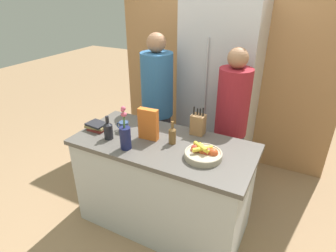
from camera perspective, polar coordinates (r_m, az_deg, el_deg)
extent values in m
plane|color=#A37F5B|center=(3.01, -0.87, -18.60)|extent=(14.00, 14.00, 0.00)
cube|color=silver|center=(2.72, -0.93, -12.10)|extent=(1.53, 0.72, 0.87)
cube|color=#56514C|center=(2.46, -1.01, -3.78)|extent=(1.60, 0.75, 0.04)
cube|color=#AD7A4C|center=(3.68, 10.93, 12.93)|extent=(2.80, 0.12, 2.60)
cube|color=#B7B7BC|center=(3.40, 10.37, 6.88)|extent=(0.84, 0.60, 2.03)
cylinder|color=#B7B7BC|center=(3.10, 7.59, 7.16)|extent=(0.02, 0.02, 1.12)
cylinder|color=tan|center=(2.25, 7.16, -5.93)|extent=(0.30, 0.30, 0.05)
torus|color=tan|center=(2.24, 7.19, -5.44)|extent=(0.30, 0.30, 0.02)
sphere|color=red|center=(2.24, 8.07, -5.23)|extent=(0.07, 0.07, 0.07)
sphere|color=#C64C23|center=(2.25, 7.01, -5.08)|extent=(0.07, 0.07, 0.07)
sphere|color=#C64C23|center=(2.24, 9.15, -5.45)|extent=(0.08, 0.08, 0.08)
sphere|color=red|center=(2.27, 5.59, -4.68)|extent=(0.08, 0.08, 0.08)
cylinder|color=yellow|center=(2.26, 7.33, -4.51)|extent=(0.13, 0.12, 0.03)
cylinder|color=yellow|center=(2.23, 7.01, -4.61)|extent=(0.14, 0.14, 0.03)
cylinder|color=yellow|center=(2.23, 6.59, -4.18)|extent=(0.14, 0.10, 0.03)
cube|color=olive|center=(2.57, 6.12, 0.31)|extent=(0.12, 0.10, 0.19)
cylinder|color=black|center=(2.53, 5.29, 3.04)|extent=(0.01, 0.01, 0.09)
cylinder|color=black|center=(2.53, 6.01, 2.87)|extent=(0.01, 0.01, 0.07)
cylinder|color=black|center=(2.52, 6.58, 2.79)|extent=(0.01, 0.01, 0.08)
cylinder|color=black|center=(2.50, 7.15, 2.77)|extent=(0.01, 0.01, 0.09)
cylinder|color=#191E4C|center=(2.35, -8.65, -2.45)|extent=(0.09, 0.09, 0.19)
cylinder|color=#477538|center=(2.28, -8.85, 0.95)|extent=(0.01, 0.01, 0.12)
sphere|color=#C64C66|center=(2.25, -8.92, 2.29)|extent=(0.04, 0.04, 0.04)
cylinder|color=#477538|center=(2.28, -8.79, 1.00)|extent=(0.01, 0.01, 0.12)
sphere|color=#C64C66|center=(2.26, -8.82, 2.36)|extent=(0.04, 0.04, 0.04)
cylinder|color=#477538|center=(2.27, -8.94, 1.57)|extent=(0.01, 0.01, 0.17)
sphere|color=#C64C66|center=(2.24, -9.08, 3.52)|extent=(0.04, 0.04, 0.04)
cylinder|color=#477538|center=(2.29, -9.04, 0.98)|extent=(0.01, 0.02, 0.11)
sphere|color=#C64C66|center=(2.26, -9.23, 2.32)|extent=(0.03, 0.03, 0.03)
cylinder|color=#477538|center=(2.27, -9.03, 1.39)|extent=(0.01, 0.01, 0.16)
sphere|color=#C64C66|center=(2.24, -9.22, 3.21)|extent=(0.03, 0.03, 0.03)
cylinder|color=#477538|center=(2.27, -8.91, 1.02)|extent=(0.01, 0.01, 0.13)
sphere|color=#C64C66|center=(2.25, -9.02, 2.45)|extent=(0.03, 0.03, 0.03)
cube|color=orange|center=(2.46, -4.02, 0.37)|extent=(0.18, 0.07, 0.29)
cylinder|color=#334770|center=(2.66, -8.92, -0.10)|extent=(0.09, 0.09, 0.09)
torus|color=#334770|center=(2.68, -9.82, 0.12)|extent=(0.07, 0.02, 0.06)
cube|color=maroon|center=(2.75, -14.02, -0.46)|extent=(0.16, 0.14, 0.02)
cube|color=#99844C|center=(2.75, -14.18, 0.09)|extent=(0.20, 0.16, 0.02)
cube|color=#232328|center=(2.74, -14.31, 0.40)|extent=(0.19, 0.16, 0.02)
cylinder|color=brown|center=(2.41, 0.88, -2.17)|extent=(0.06, 0.06, 0.13)
cone|color=brown|center=(2.38, 0.89, -0.54)|extent=(0.06, 0.06, 0.02)
cylinder|color=brown|center=(2.36, 0.90, 0.31)|extent=(0.02, 0.02, 0.05)
cylinder|color=black|center=(2.54, -12.01, -1.14)|extent=(0.08, 0.08, 0.13)
cone|color=black|center=(2.51, -12.19, 0.49)|extent=(0.08, 0.08, 0.03)
cylinder|color=black|center=(2.49, -12.27, 1.34)|extent=(0.03, 0.03, 0.06)
cube|color=#383842|center=(3.39, -2.01, -3.95)|extent=(0.31, 0.25, 0.83)
cylinder|color=#2D6093|center=(3.08, -2.24, 8.37)|extent=(0.35, 0.35, 0.69)
sphere|color=#996B4C|center=(2.97, -2.40, 16.59)|extent=(0.20, 0.20, 0.20)
cube|color=#383842|center=(3.13, 11.73, -7.78)|extent=(0.28, 0.21, 0.80)
cylinder|color=maroon|center=(2.80, 13.09, 4.72)|extent=(0.32, 0.32, 0.66)
sphere|color=#996B4C|center=(2.67, 14.05, 13.27)|extent=(0.19, 0.19, 0.19)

